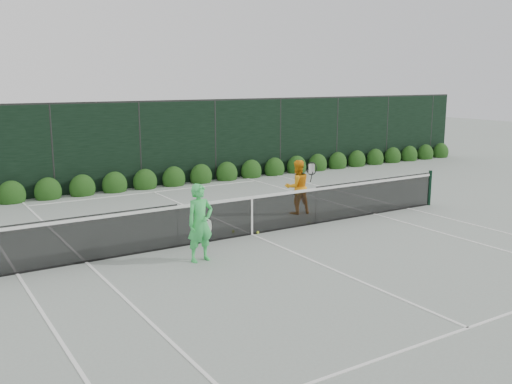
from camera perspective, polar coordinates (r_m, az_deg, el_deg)
ground at (r=14.21m, az=-0.42°, el=-4.29°), size 80.00×80.00×0.00m
tennis_net at (r=14.07m, az=-0.50°, el=-2.22°), size 12.90×0.10×1.07m
player_woman at (r=12.06m, az=-5.61°, el=-3.09°), size 0.67×0.45×1.67m
player_man at (r=16.29m, az=4.15°, el=0.51°), size 0.92×0.71×1.55m
court_lines at (r=14.21m, az=-0.42°, el=-4.26°), size 11.03×23.83×0.01m
windscreen_fence at (r=11.70m, az=6.58°, el=-0.12°), size 32.00×21.07×3.06m
hedge_row at (r=20.44m, az=-11.03°, el=0.98°), size 31.66×0.65×0.94m
tennis_balls at (r=14.62m, az=1.16°, el=-3.71°), size 2.19×0.49×0.07m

